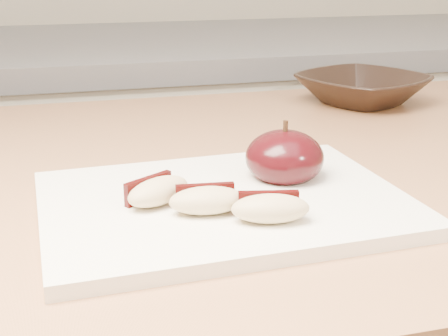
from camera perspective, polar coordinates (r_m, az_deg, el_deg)
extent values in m
cube|color=silver|center=(1.44, -9.22, -8.09)|extent=(2.40, 0.60, 0.90)
cube|color=slate|center=(1.30, -10.32, 10.69)|extent=(2.40, 0.62, 0.04)
cube|color=#AD714B|center=(0.63, -4.11, -1.56)|extent=(1.64, 0.64, 0.04)
cube|color=white|center=(0.52, 0.00, -3.23)|extent=(0.30, 0.23, 0.01)
ellipsoid|color=black|center=(0.56, 5.55, 0.95)|extent=(0.09, 0.09, 0.05)
cylinder|color=black|center=(0.55, 5.65, 3.82)|extent=(0.00, 0.00, 0.01)
ellipsoid|color=tan|center=(0.50, -6.01, -2.12)|extent=(0.06, 0.06, 0.02)
cube|color=black|center=(0.51, -6.94, -1.87)|extent=(0.04, 0.03, 0.02)
ellipsoid|color=tan|center=(0.48, -1.56, -2.98)|extent=(0.06, 0.03, 0.02)
cube|color=black|center=(0.49, -1.75, -2.54)|extent=(0.05, 0.01, 0.02)
ellipsoid|color=tan|center=(0.47, 4.26, -3.71)|extent=(0.06, 0.04, 0.02)
cube|color=black|center=(0.48, 4.08, -3.23)|extent=(0.05, 0.01, 0.02)
imported|color=black|center=(0.91, 12.50, 7.07)|extent=(0.22, 0.22, 0.04)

